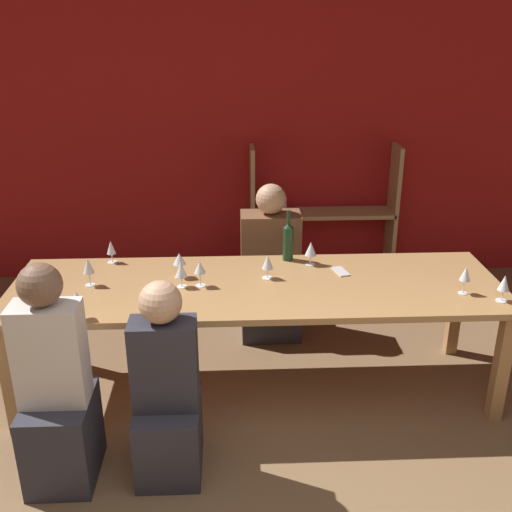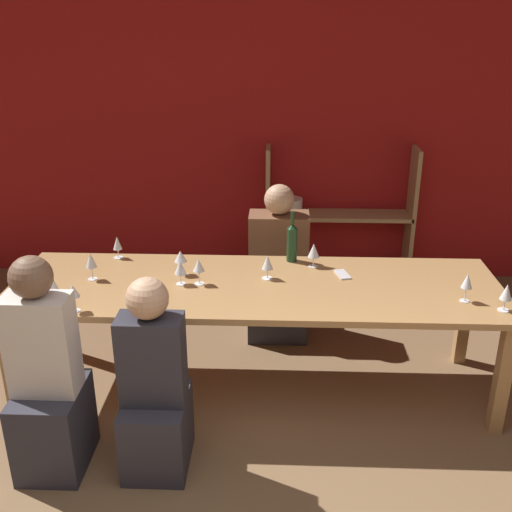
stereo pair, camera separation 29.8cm
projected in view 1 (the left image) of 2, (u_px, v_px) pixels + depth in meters
wall_back_red at (253, 133)px, 5.35m from camera, size 8.80×0.06×2.70m
shelf_unit at (316, 235)px, 5.54m from camera, size 1.32×0.30×1.27m
dining_table at (257, 295)px, 3.79m from camera, size 3.08×0.95×0.77m
wine_bottle_green at (288, 241)px, 4.08m from camera, size 0.07×0.07×0.36m
wine_glass_empty_a at (88, 266)px, 3.70m from camera, size 0.07×0.07×0.18m
wine_glass_white_a at (51, 290)px, 3.42m from camera, size 0.07×0.07×0.16m
wine_glass_white_b at (504, 284)px, 3.50m from camera, size 0.07×0.07×0.16m
wine_glass_red_a at (465, 274)px, 3.59m from camera, size 0.07×0.07×0.18m
wine_glass_empty_b at (268, 262)px, 3.80m from camera, size 0.07×0.07×0.16m
wine_glass_red_b at (76, 299)px, 3.30m from camera, size 0.07×0.07×0.16m
wine_glass_red_c at (111, 248)px, 4.05m from camera, size 0.07×0.07×0.16m
wine_glass_empty_c at (200, 268)px, 3.69m from camera, size 0.07×0.07×0.17m
wine_glass_white_c at (311, 249)px, 4.01m from camera, size 0.08×0.08×0.16m
wine_glass_red_d at (179, 260)px, 3.82m from camera, size 0.08×0.08×0.16m
wine_glass_empty_d at (48, 296)px, 3.30m from camera, size 0.08×0.08×0.18m
wine_glass_white_d at (181, 271)px, 3.68m from camera, size 0.07×0.07×0.16m
cell_phone at (341, 271)px, 3.93m from camera, size 0.10×0.16×0.01m
person_near_a at (57, 401)px, 3.11m from camera, size 0.35×0.43×1.25m
person_far_a at (270, 278)px, 4.67m from camera, size 0.45×0.56×1.19m
person_near_b at (167, 402)px, 3.18m from camera, size 0.34×0.43×1.14m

